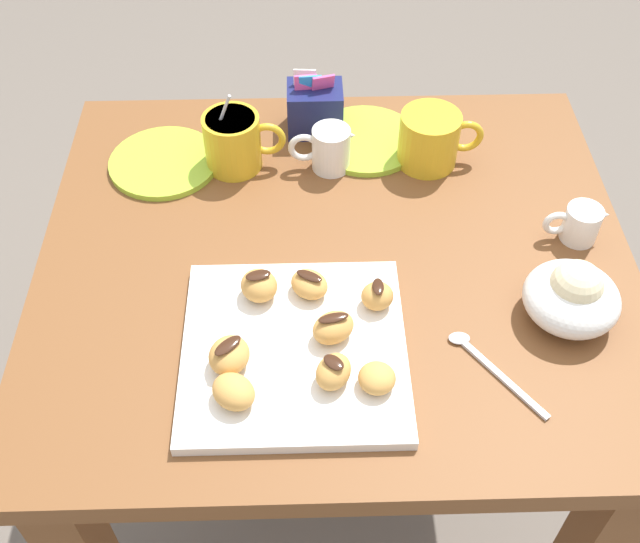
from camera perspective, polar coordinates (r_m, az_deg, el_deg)
ground_plane at (r=1.68m, az=0.79°, el=-15.41°), size 8.00×8.00×0.00m
dining_table at (r=1.21m, az=1.07°, el=-3.42°), size 0.85×0.76×0.71m
pastry_plate_square at (r=0.98m, az=-1.92°, el=-5.84°), size 0.28×0.28×0.02m
coffee_mug_mustard_left at (r=1.21m, az=-6.42°, el=9.68°), size 0.13×0.09×0.14m
coffee_mug_mustard_right at (r=1.23m, az=8.21°, el=9.84°), size 0.13×0.09×0.09m
cream_pitcher_white at (r=1.21m, az=0.64°, el=9.22°), size 0.10×0.06×0.07m
sugar_caddy at (r=1.29m, az=-0.39°, el=12.05°), size 0.09×0.07×0.11m
ice_cream_bowl at (r=1.04m, az=18.26°, el=-1.72°), size 0.13×0.13×0.09m
chocolate_sauce_pitcher at (r=1.16m, az=18.83°, el=3.48°), size 0.09×0.05×0.06m
saucer_lime_left at (r=1.26m, az=-11.53°, el=7.96°), size 0.17×0.17×0.01m
saucer_lime_right at (r=1.28m, az=3.41°, el=9.73°), size 0.18×0.18×0.01m
loose_spoon_near_saucer at (r=0.99m, az=12.25°, el=-6.64°), size 0.11×0.13×0.01m
beignet_0 at (r=0.97m, az=0.99°, el=-4.19°), size 0.07×0.07×0.04m
chocolate_drizzle_0 at (r=0.95m, az=1.01°, el=-3.47°), size 0.04×0.02×0.00m
beignet_1 at (r=0.92m, az=-6.45°, el=-8.87°), size 0.07×0.07×0.03m
beignet_2 at (r=1.01m, az=-4.56°, el=-1.05°), size 0.07×0.07×0.04m
chocolate_drizzle_2 at (r=1.00m, az=-4.63°, el=-0.27°), size 0.04×0.03×0.00m
beignet_3 at (r=1.01m, az=-0.80°, el=-0.96°), size 0.07×0.07×0.03m
chocolate_drizzle_3 at (r=1.00m, az=-0.81°, el=-0.33°), size 0.04×0.03×0.00m
beignet_4 at (r=0.93m, az=4.26°, el=-7.91°), size 0.05×0.05×0.03m
beignet_5 at (r=1.00m, az=4.28°, el=-1.83°), size 0.06×0.05×0.03m
chocolate_drizzle_5 at (r=0.99m, az=4.34°, el=-1.13°), size 0.02×0.03×0.00m
beignet_6 at (r=0.95m, az=-6.77°, el=-6.21°), size 0.06×0.07×0.04m
chocolate_drizzle_6 at (r=0.93m, az=-6.88°, el=-5.48°), size 0.04×0.04×0.00m
beignet_7 at (r=0.93m, az=1.01°, el=-7.46°), size 0.06×0.06×0.04m
chocolate_drizzle_7 at (r=0.91m, az=1.03°, el=-6.77°), size 0.03×0.03×0.00m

